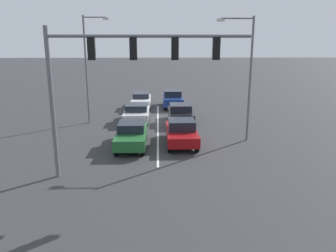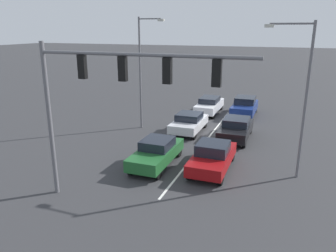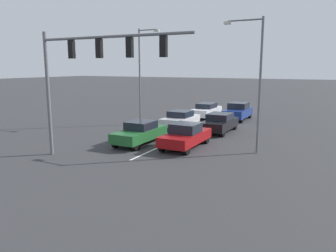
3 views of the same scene
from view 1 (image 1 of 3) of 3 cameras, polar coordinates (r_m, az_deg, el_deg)
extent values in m
plane|color=#333335|center=(27.32, -1.77, 1.17)|extent=(240.00, 240.00, 0.00)
cube|color=silver|center=(24.93, -1.77, -0.09)|extent=(0.12, 16.92, 0.01)
cube|color=maroon|center=(20.58, 2.35, -1.36)|extent=(1.85, 4.41, 0.61)
cube|color=black|center=(20.43, 2.37, 0.27)|extent=(1.63, 1.68, 0.59)
cube|color=red|center=(22.68, 3.61, 0.49)|extent=(0.24, 0.06, 0.12)
cube|color=red|center=(22.60, 0.33, 0.47)|extent=(0.24, 0.06, 0.12)
cylinder|color=black|center=(19.20, 5.06, -3.52)|extent=(0.22, 0.67, 0.67)
cylinder|color=black|center=(19.08, 0.29, -3.58)|extent=(0.22, 0.67, 0.67)
cylinder|color=black|center=(22.28, 4.10, -0.99)|extent=(0.22, 0.67, 0.67)
cylinder|color=black|center=(22.18, 0.00, -1.02)|extent=(0.22, 0.67, 0.67)
cube|color=#1E5928|center=(20.13, -6.36, -1.77)|extent=(1.78, 4.45, 0.64)
cube|color=black|center=(20.14, -6.37, -0.06)|extent=(1.56, 1.85, 0.52)
cube|color=red|center=(22.15, -4.33, 0.19)|extent=(0.24, 0.06, 0.12)
cube|color=red|center=(22.25, -7.53, 0.17)|extent=(0.24, 0.06, 0.12)
cylinder|color=black|center=(18.60, -4.39, -4.10)|extent=(0.22, 0.66, 0.66)
cylinder|color=black|center=(18.74, -9.04, -4.11)|extent=(0.22, 0.66, 0.66)
cylinder|color=black|center=(21.75, -4.01, -1.38)|extent=(0.22, 0.66, 0.66)
cylinder|color=black|center=(21.86, -7.98, -1.40)|extent=(0.22, 0.66, 0.66)
cube|color=silver|center=(26.47, -5.47, 2.06)|extent=(1.93, 4.10, 0.60)
cube|color=black|center=(26.40, -5.49, 3.24)|extent=(1.70, 1.82, 0.49)
cube|color=red|center=(28.37, -3.86, 3.23)|extent=(0.24, 0.06, 0.12)
cube|color=red|center=(28.46, -6.58, 3.20)|extent=(0.24, 0.06, 0.12)
cylinder|color=black|center=(25.05, -3.76, 0.70)|extent=(0.22, 0.64, 0.64)
cylinder|color=black|center=(25.17, -7.56, 0.67)|extent=(0.22, 0.64, 0.64)
cylinder|color=black|center=(27.94, -3.56, 2.12)|extent=(0.22, 0.64, 0.64)
cylinder|color=black|center=(28.04, -6.97, 2.08)|extent=(0.22, 0.64, 0.64)
cube|color=black|center=(26.12, 2.17, 1.99)|extent=(1.90, 4.33, 0.66)
cube|color=black|center=(26.13, 2.17, 3.28)|extent=(1.67, 1.94, 0.49)
cube|color=red|center=(28.21, 3.24, 3.24)|extent=(0.24, 0.06, 0.12)
cube|color=red|center=(28.13, 0.53, 3.22)|extent=(0.24, 0.06, 0.12)
cylinder|color=black|center=(24.70, 4.31, 0.46)|extent=(0.22, 0.62, 0.62)
cylinder|color=black|center=(24.58, 0.51, 0.43)|extent=(0.22, 0.62, 0.62)
cylinder|color=black|center=(27.82, 3.63, 2.03)|extent=(0.22, 0.62, 0.62)
cylinder|color=black|center=(27.71, 0.25, 2.02)|extent=(0.22, 0.62, 0.62)
cube|color=navy|center=(32.54, 0.82, 4.54)|extent=(1.89, 4.35, 0.74)
cube|color=black|center=(32.68, 0.80, 5.75)|extent=(1.67, 2.02, 0.57)
cube|color=red|center=(34.65, 1.76, 5.44)|extent=(0.24, 0.06, 0.12)
cube|color=red|center=(34.59, -0.44, 5.43)|extent=(0.24, 0.06, 0.12)
cylinder|color=black|center=(31.08, 2.45, 3.37)|extent=(0.22, 0.65, 0.65)
cylinder|color=black|center=(31.00, -0.56, 3.36)|extent=(0.22, 0.65, 0.65)
cylinder|color=black|center=(34.22, 2.07, 4.38)|extent=(0.22, 0.65, 0.65)
cylinder|color=black|center=(34.15, -0.67, 4.37)|extent=(0.22, 0.65, 0.65)
cube|color=silver|center=(32.29, -4.65, 4.36)|extent=(1.74, 4.58, 0.69)
cube|color=black|center=(32.25, -4.67, 5.40)|extent=(1.53, 2.17, 0.47)
cube|color=red|center=(34.46, -3.46, 5.30)|extent=(0.24, 0.06, 0.12)
cube|color=red|center=(34.52, -5.49, 5.27)|extent=(0.24, 0.06, 0.12)
cylinder|color=black|center=(30.63, -3.42, 3.20)|extent=(0.22, 0.64, 0.64)
cylinder|color=black|center=(30.71, -6.18, 3.17)|extent=(0.22, 0.64, 0.64)
cylinder|color=black|center=(34.01, -3.25, 4.30)|extent=(0.22, 0.64, 0.64)
cylinder|color=black|center=(34.09, -5.75, 4.28)|extent=(0.22, 0.64, 0.64)
cylinder|color=slate|center=(15.70, -19.55, 3.45)|extent=(0.20, 0.20, 6.91)
cylinder|color=slate|center=(14.70, -3.25, 15.37)|extent=(8.88, 0.14, 0.14)
cube|color=black|center=(14.92, 8.40, 13.13)|extent=(0.32, 0.22, 0.95)
sphere|color=#4C0C0C|center=(15.07, 8.34, 14.23)|extent=(0.20, 0.20, 0.20)
sphere|color=yellow|center=(15.08, 8.30, 13.14)|extent=(0.20, 0.20, 0.20)
sphere|color=#0A3814|center=(15.08, 8.26, 12.06)|extent=(0.20, 0.20, 0.20)
cube|color=black|center=(14.72, 1.22, 13.26)|extent=(0.32, 0.22, 0.95)
sphere|color=#4C0C0C|center=(14.87, 1.19, 14.37)|extent=(0.20, 0.20, 0.20)
sphere|color=yellow|center=(14.88, 1.19, 13.27)|extent=(0.20, 0.20, 0.20)
sphere|color=#0A3814|center=(14.88, 1.18, 12.18)|extent=(0.20, 0.20, 0.20)
cube|color=black|center=(14.74, -6.06, 13.19)|extent=(0.32, 0.22, 0.95)
sphere|color=#4C0C0C|center=(14.89, -6.04, 14.30)|extent=(0.20, 0.20, 0.20)
sphere|color=yellow|center=(14.90, -6.01, 13.20)|extent=(0.20, 0.20, 0.20)
sphere|color=#0A3814|center=(14.90, -5.98, 12.11)|extent=(0.20, 0.20, 0.20)
cube|color=black|center=(14.98, -13.20, 12.92)|extent=(0.32, 0.22, 0.95)
sphere|color=#4C0C0C|center=(15.13, -13.14, 14.01)|extent=(0.20, 0.20, 0.20)
sphere|color=yellow|center=(15.14, -13.08, 12.94)|extent=(0.20, 0.20, 0.20)
sphere|color=#0A3814|center=(15.14, -13.02, 11.86)|extent=(0.20, 0.20, 0.20)
cylinder|color=slate|center=(26.27, -14.04, 9.28)|extent=(0.14, 0.14, 8.19)
cylinder|color=slate|center=(26.09, -12.68, 18.01)|extent=(1.69, 0.09, 0.09)
cube|color=beige|center=(25.94, -10.73, 17.90)|extent=(0.44, 0.24, 0.16)
cylinder|color=slate|center=(21.32, 14.10, 7.64)|extent=(0.14, 0.14, 7.76)
cylinder|color=slate|center=(21.00, 11.98, 17.87)|extent=(1.99, 0.09, 0.09)
cube|color=beige|center=(20.79, 9.16, 17.76)|extent=(0.44, 0.24, 0.16)
camera|label=2|loc=(6.22, 56.09, 19.81)|focal=35.00mm
camera|label=3|loc=(9.79, 79.04, -4.22)|focal=35.00mm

